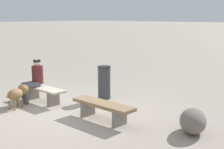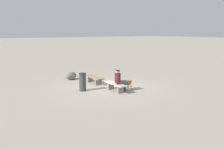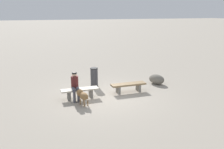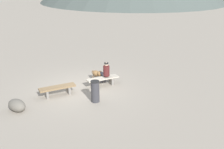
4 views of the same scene
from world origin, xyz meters
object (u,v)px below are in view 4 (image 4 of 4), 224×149
trash_bin (95,91)px  boulder (17,105)px  bench_left (57,89)px  seated_person (106,72)px  bench_right (103,80)px  dog (97,74)px

trash_bin → boulder: (-3.15, 0.74, -0.23)m
bench_left → trash_bin: bearing=-47.0°
seated_person → boulder: seated_person is taller
bench_right → dog: bearing=86.8°
bench_left → boulder: boulder is taller
bench_left → bench_right: (2.30, -0.01, -0.01)m
bench_right → seated_person: size_ratio=1.36×
dog → seated_person: bearing=-3.6°
dog → boulder: dog is taller
bench_right → seated_person: 0.44m
dog → bench_right: bearing=-22.2°
trash_bin → bench_right: bearing=52.9°
boulder → trash_bin: bearing=-13.3°
bench_left → trash_bin: size_ratio=1.73×
bench_left → dog: dog is taller
bench_right → boulder: size_ratio=1.88×
seated_person → trash_bin: (-1.28, -1.49, -0.19)m
bench_left → trash_bin: trash_bin is taller
bench_right → trash_bin: size_ratio=1.69×
bench_right → trash_bin: (-1.06, -1.40, 0.18)m
bench_right → boulder: 4.26m
bench_right → trash_bin: 1.76m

